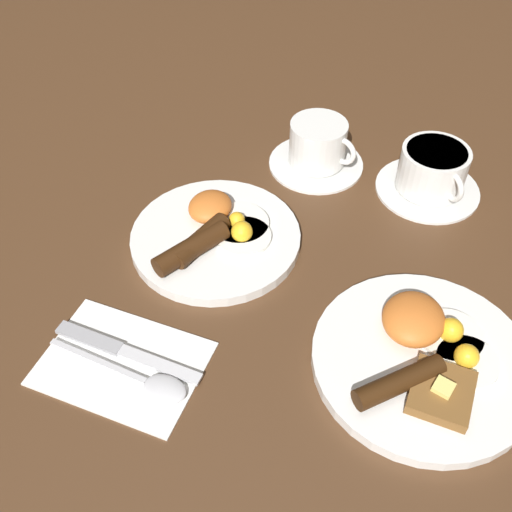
% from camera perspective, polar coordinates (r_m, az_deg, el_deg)
% --- Properties ---
extents(ground_plane, '(3.00, 3.00, 0.00)m').
position_cam_1_polar(ground_plane, '(0.82, -3.83, 1.35)').
color(ground_plane, '#4C301C').
extents(breakfast_plate_near, '(0.23, 0.23, 0.04)m').
position_cam_1_polar(breakfast_plate_near, '(0.81, -3.92, 2.03)').
color(breakfast_plate_near, white).
rests_on(breakfast_plate_near, ground_plane).
extents(breakfast_plate_far, '(0.25, 0.25, 0.05)m').
position_cam_1_polar(breakfast_plate_far, '(0.71, 15.68, -9.11)').
color(breakfast_plate_far, white).
rests_on(breakfast_plate_far, ground_plane).
extents(teacup_near, '(0.15, 0.15, 0.08)m').
position_cam_1_polar(teacup_near, '(0.93, 5.91, 10.22)').
color(teacup_near, white).
rests_on(teacup_near, ground_plane).
extents(teacup_far, '(0.15, 0.15, 0.07)m').
position_cam_1_polar(teacup_far, '(0.92, 16.40, 7.57)').
color(teacup_far, white).
rests_on(teacup_far, ground_plane).
extents(napkin, '(0.14, 0.19, 0.01)m').
position_cam_1_polar(napkin, '(0.71, -12.61, -9.90)').
color(napkin, white).
rests_on(napkin, ground_plane).
extents(knife, '(0.02, 0.19, 0.01)m').
position_cam_1_polar(knife, '(0.71, -12.91, -8.66)').
color(knife, silver).
rests_on(knife, napkin).
extents(spoon, '(0.04, 0.18, 0.01)m').
position_cam_1_polar(spoon, '(0.68, -10.00, -11.83)').
color(spoon, silver).
rests_on(spoon, napkin).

